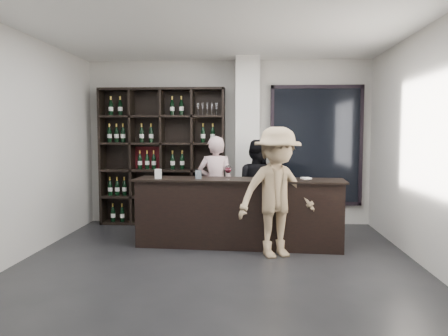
# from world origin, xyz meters

# --- Properties ---
(floor) EXTENTS (5.00, 5.50, 0.01)m
(floor) POSITION_xyz_m (0.00, 0.00, -0.01)
(floor) COLOR black
(floor) RESTS_ON ground
(wine_shelf) EXTENTS (2.20, 0.35, 2.40)m
(wine_shelf) POSITION_xyz_m (-1.15, 2.57, 1.20)
(wine_shelf) COLOR black
(wine_shelf) RESTS_ON floor
(structural_column) EXTENTS (0.40, 0.40, 2.90)m
(structural_column) POSITION_xyz_m (0.35, 2.47, 1.45)
(structural_column) COLOR silver
(structural_column) RESTS_ON floor
(glass_panel) EXTENTS (1.60, 0.08, 2.10)m
(glass_panel) POSITION_xyz_m (1.55, 2.69, 1.40)
(glass_panel) COLOR black
(glass_panel) RESTS_ON floor
(tasting_counter) EXTENTS (2.96, 0.62, 0.97)m
(tasting_counter) POSITION_xyz_m (0.24, 1.10, 0.49)
(tasting_counter) COLOR black
(tasting_counter) RESTS_ON floor
(taster_pink) EXTENTS (0.59, 0.40, 1.57)m
(taster_pink) POSITION_xyz_m (-0.15, 1.85, 0.79)
(taster_pink) COLOR #CBA6A9
(taster_pink) RESTS_ON floor
(taster_black) EXTENTS (0.91, 0.82, 1.51)m
(taster_black) POSITION_xyz_m (0.50, 1.98, 0.76)
(taster_black) COLOR black
(taster_black) RESTS_ON floor
(customer) EXTENTS (1.26, 1.02, 1.70)m
(customer) POSITION_xyz_m (0.75, 0.62, 0.85)
(customer) COLOR #9A805F
(customer) RESTS_ON floor
(wine_glass) EXTENTS (0.10, 0.10, 0.22)m
(wine_glass) POSITION_xyz_m (0.09, 1.00, 1.08)
(wine_glass) COLOR white
(wine_glass) RESTS_ON tasting_counter
(spit_cup) EXTENTS (0.10, 0.10, 0.12)m
(spit_cup) POSITION_xyz_m (-0.33, 1.09, 1.03)
(spit_cup) COLOR #A7C0D1
(spit_cup) RESTS_ON tasting_counter
(napkin_stack) EXTENTS (0.16, 0.16, 0.02)m
(napkin_stack) POSITION_xyz_m (1.19, 1.15, 0.98)
(napkin_stack) COLOR white
(napkin_stack) RESTS_ON tasting_counter
(card_stand) EXTENTS (0.09, 0.05, 0.14)m
(card_stand) POSITION_xyz_m (-0.90, 1.05, 1.04)
(card_stand) COLOR white
(card_stand) RESTS_ON tasting_counter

